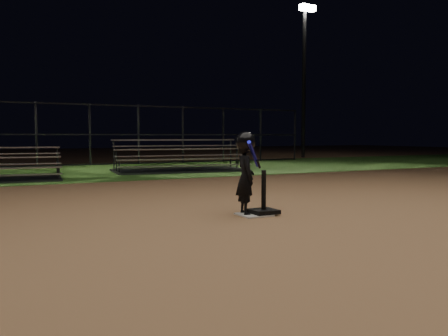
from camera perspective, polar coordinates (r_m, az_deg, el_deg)
ground at (r=6.87m, az=3.77°, el=-5.94°), size 80.00×80.00×0.00m
grass_strip at (r=16.25m, az=-14.41°, el=-0.29°), size 60.00×8.00×0.01m
home_plate at (r=6.87m, az=3.77°, el=-5.84°), size 0.45×0.45×0.02m
batting_tee at (r=6.92m, az=4.97°, el=-4.74°), size 0.38×0.38×0.65m
child_batter at (r=6.82m, az=2.71°, el=-0.38°), size 0.46×0.59×1.25m
bleacher_right at (r=15.49m, az=-5.52°, el=0.42°), size 4.58×2.56×1.07m
backstop_fence at (r=19.14m, az=-16.40°, el=4.03°), size 20.08×0.08×2.50m
light_pole_right at (r=26.16m, az=10.04°, el=12.21°), size 0.90×0.53×8.30m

